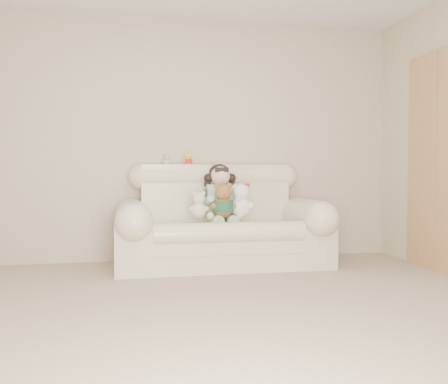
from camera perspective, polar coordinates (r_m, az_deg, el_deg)
floor at (r=3.14m, az=2.76°, el=-15.06°), size 5.00×5.00×0.00m
wall_back at (r=5.47m, az=-3.73°, el=5.96°), size 4.50×0.00×4.50m
sofa at (r=5.02m, az=-0.23°, el=-2.64°), size 2.10×0.95×1.03m
door_panel at (r=5.23m, az=23.04°, el=3.25°), size 0.06×0.90×2.10m
seated_child at (r=5.08m, az=-0.44°, el=-0.15°), size 0.39×0.47×0.62m
brown_teddy at (r=4.87m, az=-0.08°, el=-0.60°), size 0.26×0.20×0.40m
white_cat at (r=4.94m, az=1.93°, el=-0.56°), size 0.26×0.20×0.40m
cream_teddy at (r=4.85m, az=-2.90°, el=-1.17°), size 0.20×0.15×0.31m
yellow_mini_bear at (r=5.33m, az=-4.09°, el=3.89°), size 0.14×0.12×0.17m
grey_mini_plush at (r=5.31m, az=-6.52°, el=3.78°), size 0.11×0.09×0.16m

